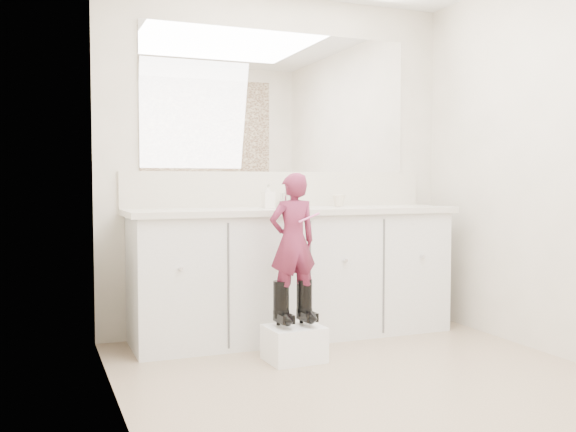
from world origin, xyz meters
name	(u,v)px	position (x,y,z in m)	size (l,w,h in m)	color
floor	(384,389)	(0.00, 0.00, 0.00)	(3.00, 3.00, 0.00)	#847057
wall_back	(279,164)	(0.00, 1.50, 1.20)	(2.60, 2.60, 0.00)	beige
wall_left	(123,152)	(-1.30, 0.00, 1.20)	(3.00, 3.00, 0.00)	beige
vanity_cabinet	(294,275)	(0.00, 1.23, 0.42)	(2.20, 0.55, 0.85)	silver
countertop	(295,211)	(0.00, 1.21, 0.87)	(2.28, 0.58, 0.04)	beige
backsplash	(280,189)	(0.00, 1.49, 1.02)	(2.28, 0.03, 0.25)	beige
mirror	(280,102)	(0.00, 1.49, 1.64)	(2.00, 0.02, 1.00)	white
faucet	(286,200)	(0.00, 1.38, 0.94)	(0.08, 0.08, 0.10)	silver
cup	(339,200)	(0.38, 1.30, 0.93)	(0.09, 0.09, 0.09)	beige
soap_bottle	(268,196)	(-0.18, 1.23, 0.97)	(0.07, 0.08, 0.16)	white
step_stool	(294,343)	(-0.23, 0.65, 0.10)	(0.33, 0.27, 0.21)	white
boot_left	(281,304)	(-0.31, 0.67, 0.35)	(0.10, 0.18, 0.27)	black
boot_right	(304,302)	(-0.16, 0.67, 0.35)	(0.10, 0.18, 0.27)	black
toddler	(293,241)	(-0.23, 0.67, 0.72)	(0.30, 0.19, 0.81)	#9F3059
toothbrush	(309,218)	(-0.16, 0.59, 0.86)	(0.01, 0.01, 0.14)	#E559A5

